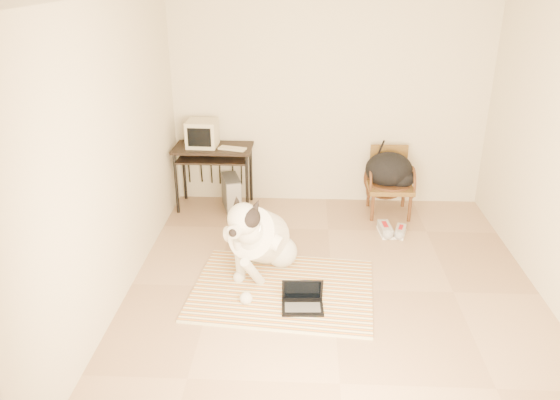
# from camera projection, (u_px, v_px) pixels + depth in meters

# --- Properties ---
(floor) EXTENTS (4.50, 4.50, 0.00)m
(floor) POSITION_uv_depth(u_px,v_px,m) (333.00, 289.00, 5.35)
(floor) COLOR #A18063
(floor) RESTS_ON ground
(wall_back) EXTENTS (4.50, 0.00, 4.50)m
(wall_back) POSITION_uv_depth(u_px,v_px,m) (329.00, 101.00, 6.88)
(wall_back) COLOR beige
(wall_back) RESTS_ON floor
(wall_front) EXTENTS (4.50, 0.00, 4.50)m
(wall_front) POSITION_uv_depth(u_px,v_px,m) (361.00, 304.00, 2.76)
(wall_front) COLOR beige
(wall_front) RESTS_ON floor
(wall_left) EXTENTS (0.00, 4.50, 4.50)m
(wall_left) POSITION_uv_depth(u_px,v_px,m) (116.00, 156.00, 4.91)
(wall_left) COLOR beige
(wall_left) RESTS_ON floor
(rug) EXTENTS (1.85, 1.48, 0.02)m
(rug) POSITION_uv_depth(u_px,v_px,m) (283.00, 289.00, 5.33)
(rug) COLOR orange
(rug) RESTS_ON floor
(dog) EXTENTS (0.73, 1.34, 0.98)m
(dog) POSITION_uv_depth(u_px,v_px,m) (259.00, 238.00, 5.51)
(dog) COLOR silver
(dog) RESTS_ON rug
(laptop) EXTENTS (0.39, 0.29, 0.27)m
(laptop) POSITION_uv_depth(u_px,v_px,m) (302.00, 300.00, 5.03)
(laptop) COLOR black
(laptop) RESTS_ON rug
(computer_desk) EXTENTS (0.99, 0.56, 0.82)m
(computer_desk) POSITION_uv_depth(u_px,v_px,m) (213.00, 156.00, 6.91)
(computer_desk) COLOR black
(computer_desk) RESTS_ON floor
(crt_monitor) EXTENTS (0.38, 0.37, 0.33)m
(crt_monitor) POSITION_uv_depth(u_px,v_px,m) (202.00, 134.00, 6.84)
(crt_monitor) COLOR #C2B798
(crt_monitor) RESTS_ON computer_desk
(desk_keyboard) EXTENTS (0.36, 0.21, 0.02)m
(desk_keyboard) POSITION_uv_depth(u_px,v_px,m) (232.00, 149.00, 6.77)
(desk_keyboard) COLOR #C2B798
(desk_keyboard) RESTS_ON computer_desk
(pc_tower) EXTENTS (0.31, 0.49, 0.43)m
(pc_tower) POSITION_uv_depth(u_px,v_px,m) (231.00, 193.00, 7.07)
(pc_tower) COLOR #4A4A4D
(pc_tower) RESTS_ON floor
(rattan_chair) EXTENTS (0.55, 0.54, 0.84)m
(rattan_chair) POSITION_uv_depth(u_px,v_px,m) (389.00, 181.00, 6.87)
(rattan_chair) COLOR brown
(rattan_chair) RESTS_ON floor
(backpack) EXTENTS (0.62, 0.48, 0.43)m
(backpack) POSITION_uv_depth(u_px,v_px,m) (391.00, 171.00, 6.76)
(backpack) COLOR black
(backpack) RESTS_ON rattan_chair
(sneaker_left) EXTENTS (0.16, 0.34, 0.11)m
(sneaker_left) POSITION_uv_depth(u_px,v_px,m) (385.00, 230.00, 6.44)
(sneaker_left) COLOR white
(sneaker_left) RESTS_ON floor
(sneaker_right) EXTENTS (0.18, 0.29, 0.10)m
(sneaker_right) POSITION_uv_depth(u_px,v_px,m) (400.00, 232.00, 6.42)
(sneaker_right) COLOR white
(sneaker_right) RESTS_ON floor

